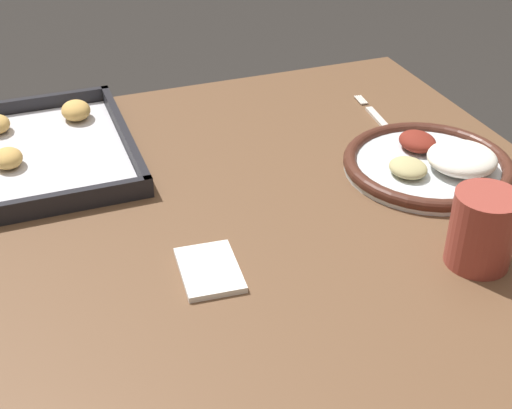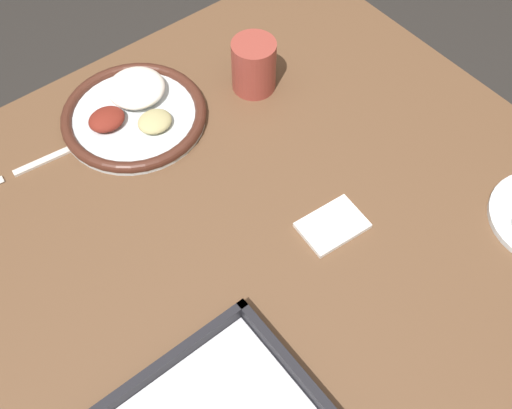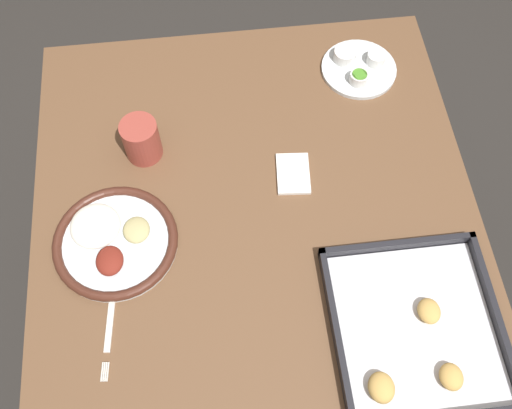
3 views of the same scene
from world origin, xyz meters
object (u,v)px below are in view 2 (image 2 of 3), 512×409
(drinking_cup, at_px, (254,66))
(fork, at_px, (51,158))
(dinner_plate, at_px, (134,112))
(napkin, at_px, (332,225))

(drinking_cup, bearing_deg, fork, -11.52)
(dinner_plate, bearing_deg, napkin, 107.07)
(napkin, bearing_deg, dinner_plate, -72.93)
(napkin, bearing_deg, fork, -54.63)
(dinner_plate, distance_m, drinking_cup, 0.23)
(drinking_cup, height_order, napkin, drinking_cup)
(dinner_plate, distance_m, fork, 0.16)
(fork, distance_m, drinking_cup, 0.38)
(fork, height_order, napkin, napkin)
(dinner_plate, distance_m, napkin, 0.40)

